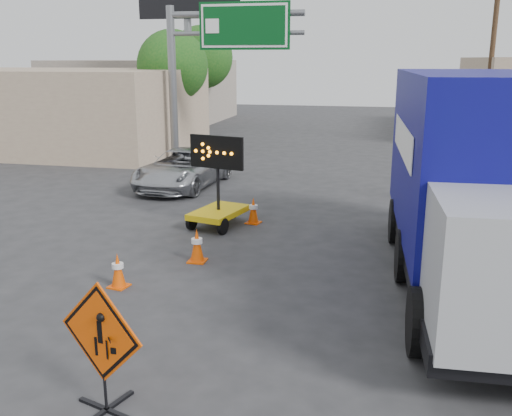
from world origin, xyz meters
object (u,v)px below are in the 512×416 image
(box_truck, at_px, (476,194))
(construction_sign, at_px, (102,345))
(pickup_truck, at_px, (183,168))
(arrow_board, at_px, (218,206))

(box_truck, bearing_deg, construction_sign, -135.75)
(pickup_truck, xyz_separation_m, box_truck, (8.90, -7.58, 1.26))
(arrow_board, bearing_deg, pickup_truck, 133.93)
(arrow_board, bearing_deg, construction_sign, -69.84)
(construction_sign, distance_m, box_truck, 7.75)
(pickup_truck, bearing_deg, construction_sign, -69.76)
(pickup_truck, height_order, box_truck, box_truck)
(arrow_board, distance_m, box_truck, 7.05)
(arrow_board, bearing_deg, box_truck, -12.17)
(box_truck, bearing_deg, arrow_board, 151.36)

